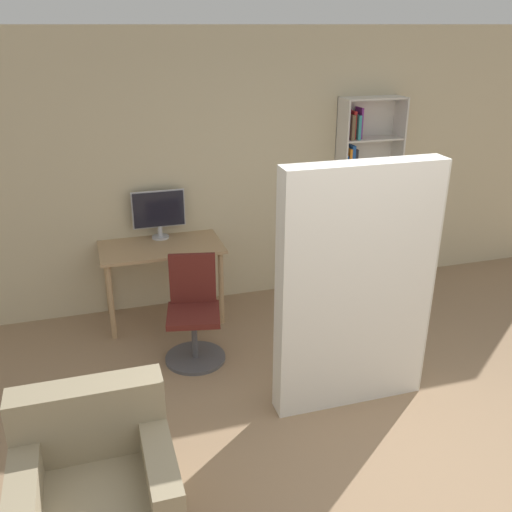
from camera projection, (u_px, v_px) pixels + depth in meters
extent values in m
cube|color=#C6B793|center=(261.00, 169.00, 5.74)|extent=(8.00, 0.06, 2.70)
cube|color=tan|center=(161.00, 247.00, 5.37)|extent=(1.14, 0.63, 0.03)
cylinder|color=tan|center=(111.00, 303.00, 5.15)|extent=(0.05, 0.05, 0.74)
cylinder|color=tan|center=(221.00, 288.00, 5.42)|extent=(0.05, 0.05, 0.74)
cylinder|color=tan|center=(108.00, 280.00, 5.60)|extent=(0.05, 0.05, 0.74)
cylinder|color=tan|center=(209.00, 268.00, 5.88)|extent=(0.05, 0.05, 0.74)
cylinder|color=#B7B7BC|center=(161.00, 237.00, 5.55)|extent=(0.17, 0.17, 0.02)
cylinder|color=#B7B7BC|center=(160.00, 231.00, 5.53)|extent=(0.04, 0.04, 0.10)
cube|color=#B7B7BC|center=(159.00, 209.00, 5.45)|extent=(0.51, 0.02, 0.36)
cube|color=black|center=(159.00, 209.00, 5.45)|extent=(0.48, 0.03, 0.34)
cylinder|color=#4C4C51|center=(195.00, 358.00, 4.95)|extent=(0.52, 0.52, 0.03)
cylinder|color=#4C4C51|center=(194.00, 337.00, 4.87)|extent=(0.05, 0.05, 0.38)
cube|color=#591E19|center=(193.00, 315.00, 4.79)|extent=(0.52, 0.52, 0.05)
cube|color=#591E19|center=(193.00, 278.00, 4.88)|extent=(0.40, 0.12, 0.45)
cube|color=beige|center=(339.00, 198.00, 5.94)|extent=(0.02, 0.27, 2.03)
cube|color=beige|center=(393.00, 194.00, 6.11)|extent=(0.02, 0.27, 2.03)
cube|color=beige|center=(361.00, 193.00, 6.14)|extent=(0.66, 0.02, 2.03)
cube|color=beige|center=(360.00, 282.00, 6.41)|extent=(0.62, 0.24, 0.02)
cube|color=beige|center=(362.00, 249.00, 6.25)|extent=(0.62, 0.24, 0.02)
cube|color=beige|center=(365.00, 214.00, 6.10)|extent=(0.62, 0.24, 0.02)
cube|color=beige|center=(368.00, 177.00, 5.95)|extent=(0.62, 0.24, 0.02)
cube|color=beige|center=(371.00, 139.00, 5.80)|extent=(0.62, 0.24, 0.02)
cube|color=beige|center=(374.00, 98.00, 5.65)|extent=(0.62, 0.24, 0.02)
cube|color=#232328|center=(338.00, 271.00, 6.26)|extent=(0.03, 0.16, 0.33)
cube|color=gold|center=(341.00, 272.00, 6.26)|extent=(0.02, 0.20, 0.31)
cube|color=gold|center=(344.00, 274.00, 6.26)|extent=(0.03, 0.16, 0.27)
cube|color=#1E4C9E|center=(344.00, 268.00, 6.32)|extent=(0.04, 0.15, 0.34)
cube|color=silver|center=(349.00, 270.00, 6.31)|extent=(0.03, 0.17, 0.31)
cube|color=#287A38|center=(353.00, 273.00, 6.31)|extent=(0.04, 0.17, 0.26)
cube|color=silver|center=(340.00, 237.00, 6.10)|extent=(0.03, 0.16, 0.33)
cube|color=#287A38|center=(344.00, 242.00, 6.09)|extent=(0.02, 0.14, 0.24)
cube|color=silver|center=(346.00, 238.00, 6.13)|extent=(0.04, 0.15, 0.29)
cube|color=#7A2D84|center=(349.00, 237.00, 6.14)|extent=(0.02, 0.13, 0.30)
cube|color=silver|center=(352.00, 240.00, 6.15)|extent=(0.02, 0.14, 0.23)
cube|color=brown|center=(355.00, 235.00, 6.14)|extent=(0.02, 0.16, 0.34)
cube|color=red|center=(355.00, 236.00, 6.21)|extent=(0.03, 0.14, 0.28)
cube|color=#232328|center=(343.00, 202.00, 5.93)|extent=(0.02, 0.15, 0.32)
cube|color=silver|center=(342.00, 203.00, 6.02)|extent=(0.02, 0.13, 0.26)
cube|color=teal|center=(348.00, 202.00, 5.96)|extent=(0.04, 0.18, 0.31)
cube|color=gold|center=(350.00, 198.00, 6.00)|extent=(0.04, 0.18, 0.35)
cube|color=#7A2D84|center=(355.00, 202.00, 5.99)|extent=(0.03, 0.18, 0.29)
cube|color=#287A38|center=(357.00, 200.00, 6.03)|extent=(0.03, 0.19, 0.31)
cube|color=brown|center=(360.00, 201.00, 6.04)|extent=(0.03, 0.20, 0.28)
cube|color=#1E4C9E|center=(343.00, 167.00, 5.83)|extent=(0.03, 0.20, 0.25)
cube|color=orange|center=(347.00, 164.00, 5.81)|extent=(0.03, 0.17, 0.32)
cube|color=#1E4C9E|center=(349.00, 161.00, 5.83)|extent=(0.04, 0.19, 0.35)
cube|color=#232328|center=(353.00, 163.00, 5.85)|extent=(0.03, 0.15, 0.30)
cube|color=#7A2D84|center=(345.00, 123.00, 5.69)|extent=(0.03, 0.17, 0.31)
cube|color=brown|center=(351.00, 127.00, 5.66)|extent=(0.04, 0.15, 0.25)
cube|color=red|center=(352.00, 125.00, 5.71)|extent=(0.03, 0.15, 0.28)
cube|color=teal|center=(357.00, 127.00, 5.69)|extent=(0.03, 0.15, 0.24)
cube|color=#7A2D84|center=(359.00, 123.00, 5.73)|extent=(0.02, 0.16, 0.31)
cube|color=silver|center=(356.00, 290.00, 4.08)|extent=(1.17, 0.22, 1.87)
cube|color=beige|center=(427.00, 280.00, 4.24)|extent=(0.01, 0.22, 1.83)
cube|color=gray|center=(89.00, 418.00, 3.23)|extent=(0.85, 0.20, 0.45)
cube|color=gray|center=(24.00, 487.00, 2.92)|extent=(0.16, 0.80, 0.20)
cube|color=gray|center=(159.00, 459.00, 3.11)|extent=(0.16, 0.80, 0.20)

